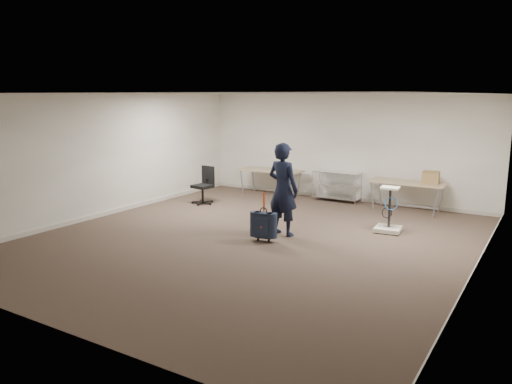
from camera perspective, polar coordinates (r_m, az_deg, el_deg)
The scene contains 10 objects.
ground at distance 9.82m, azimuth -0.25°, elevation -5.40°, with size 9.00×9.00×0.00m, color #423328.
room_shell at distance 10.96m, azimuth 3.55°, elevation -3.40°, with size 8.00×9.00×9.00m.
folding_table_left at distance 13.94m, azimuth 1.63°, elevation 2.36°, with size 1.80×0.75×0.73m.
folding_table_right at distance 12.52m, azimuth 16.90°, elevation 0.90°, with size 1.80×0.75×0.73m.
wire_shelf at distance 13.38m, azimuth 9.24°, elevation 0.83°, with size 1.22×0.47×0.80m.
person at distance 9.93m, azimuth 3.10°, elevation 0.31°, with size 0.68×0.45×1.87m, color black.
suitcase at distance 9.58m, azimuth 0.87°, elevation -3.79°, with size 0.38×0.25×0.96m.
office_chair at distance 13.01m, azimuth -5.99°, elevation -0.04°, with size 0.59×0.59×0.97m.
equipment_cart at distance 10.62m, azimuth 14.91°, elevation -3.14°, with size 0.56×0.56×0.94m.
cardboard_box at distance 12.45m, azimuth 19.35°, elevation 1.60°, with size 0.38×0.28×0.28m, color olive.
Camera 1 is at (4.95, -8.01, 2.78)m, focal length 35.00 mm.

